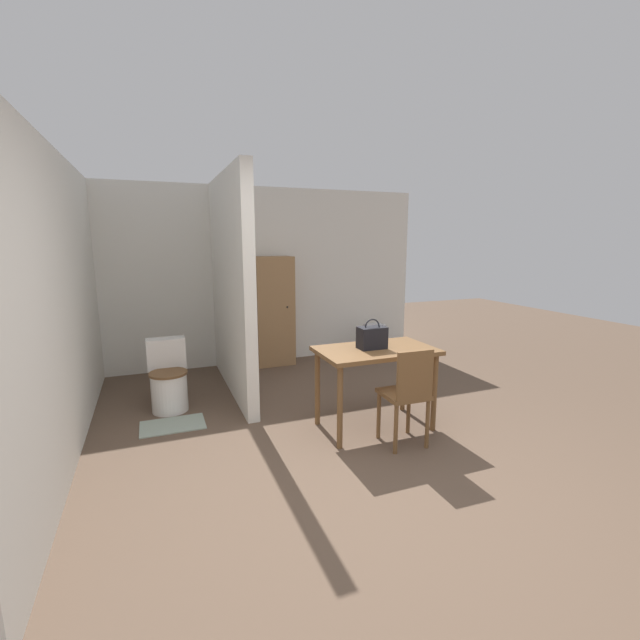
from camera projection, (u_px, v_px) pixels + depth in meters
ground_plane at (380, 500)px, 2.96m from camera, size 16.00×16.00×0.00m
wall_back at (253, 277)px, 6.14m from camera, size 5.05×0.12×2.50m
wall_left at (64, 302)px, 3.65m from camera, size 0.12×4.67×2.50m
partition_wall at (230, 286)px, 4.93m from camera, size 0.12×2.11×2.50m
dining_table at (376, 359)px, 3.99m from camera, size 1.08×0.65×0.78m
wooden_chair at (407, 393)px, 3.65m from camera, size 0.38×0.38×0.88m
toilet at (169, 380)px, 4.52m from camera, size 0.40×0.54×0.73m
handbag at (372, 337)px, 3.96m from camera, size 0.26×0.16×0.28m
wooden_cabinet at (274, 311)px, 6.07m from camera, size 0.54×0.38×1.54m
bath_mat at (173, 425)px, 4.14m from camera, size 0.60×0.38×0.01m
space_heater at (375, 341)px, 6.47m from camera, size 0.28×0.24×0.52m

